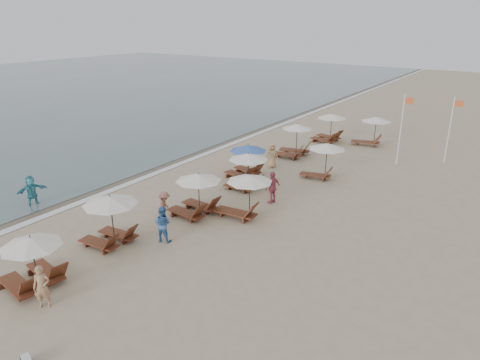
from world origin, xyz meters
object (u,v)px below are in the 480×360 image
Objects in this scene: lounger_station_1 at (109,219)px; inland_station_0 at (242,193)px; beachgoer_near at (42,287)px; beachgoer_far_b at (272,155)px; inland_station_1 at (323,156)px; inland_station_2 at (371,129)px; lounger_station_3 at (246,169)px; beachgoer_far_a at (273,187)px; lounger_station_5 at (293,142)px; lounger_station_2 at (195,195)px; lounger_station_4 at (245,160)px; lounger_station_0 at (31,262)px; beachgoer_mid_b at (165,207)px; waterline_walker at (32,191)px; beachgoer_mid_a at (162,224)px; lounger_station_6 at (328,128)px; flag_pole_near at (402,127)px.

lounger_station_1 is 0.90× the size of inland_station_0.
beachgoer_near is 0.96× the size of beachgoer_far_b.
inland_station_1 is 0.93× the size of inland_station_2.
lounger_station_3 reaches higher than beachgoer_far_a.
inland_station_1 is at bearing -40.26° from lounger_station_5.
lounger_station_2 is at bearing 51.35° from beachgoer_near.
lounger_station_4 is 1.60× the size of beachgoer_far_b.
inland_station_1 reaches higher than lounger_station_4.
lounger_station_5 is (0.26, 19.58, 0.04)m from lounger_station_0.
waterline_walker reaches higher than beachgoer_mid_b.
lounger_station_1 is 0.99× the size of lounger_station_4.
lounger_station_4 is at bearing -149.70° from inland_station_1.
lounger_station_0 is 1.58× the size of beachgoer_mid_a.
lounger_station_5 is at bearing 95.98° from lounger_station_3.
beachgoer_mid_b is at bearing -100.98° from inland_station_2.
inland_station_1 is (3.90, 16.51, 0.43)m from lounger_station_0.
lounger_station_1 is at bearing -89.99° from lounger_station_4.
inland_station_0 reaches higher than beachgoer_mid_b.
lounger_station_1 is at bearing 140.65° from beachgoer_mid_b.
beachgoer_near is at bearing -69.50° from lounger_station_1.
beachgoer_mid_b is at bearing 83.02° from lounger_station_1.
lounger_station_0 is at bearing -89.39° from lounger_station_4.
inland_station_0 is (2.13, 1.03, 0.22)m from lounger_station_2.
inland_station_1 is at bearing -47.81° from beachgoer_far_b.
beachgoer_far_a is (2.59, -13.09, -0.23)m from lounger_station_6.
lounger_station_6 is at bearing 41.97° from beachgoer_far_b.
inland_station_0 is 9.81m from beachgoer_near.
lounger_station_6 reaches higher than lounger_station_4.
lounger_station_4 is at bearing 90.01° from lounger_station_1.
beachgoer_far_b is (-1.13, 17.21, 0.04)m from beachgoer_near.
inland_station_1 reaches higher than beachgoer_mid_b.
lounger_station_3 reaches higher than beachgoer_near.
lounger_station_5 is at bearing 85.64° from lounger_station_4.
inland_station_0 reaches higher than beachgoer_far_a.
lounger_station_6 is 1.52× the size of beachgoer_far_a.
lounger_station_3 is 0.93× the size of lounger_station_4.
inland_station_0 and inland_station_1 have the same top height.
beachgoer_near is at bearing -88.40° from lounger_station_6.
inland_station_2 is 9.52m from beachgoer_far_b.
flag_pole_near reaches higher than lounger_station_3.
lounger_station_4 is (-0.15, 14.14, 0.07)m from lounger_station_0.
flag_pole_near reaches higher than lounger_station_4.
lounger_station_5 is 1.54× the size of beachgoer_far_a.
beachgoer_far_b is at bearing -142.39° from flag_pole_near.
lounger_station_4 is 9.08m from beachgoer_mid_a.
lounger_station_0 is at bearing -96.28° from lounger_station_2.
waterline_walker is (-8.39, -0.95, -0.00)m from beachgoer_mid_a.
inland_station_0 is 7.41m from inland_station_1.
lounger_station_1 is at bearing -107.52° from inland_station_1.
lounger_station_2 is 2.98m from beachgoer_mid_a.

